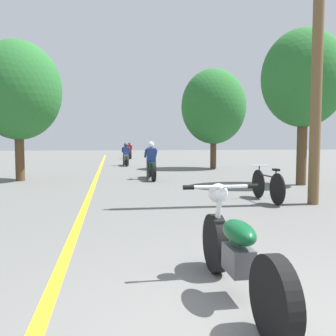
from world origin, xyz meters
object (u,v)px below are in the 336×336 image
object	(u,v)px
roadside_tree_right_far	(214,107)
roadside_tree_left	(18,91)
motorcycle_foreground	(236,252)
motorcycle_rider_lead	(151,165)
motorcycle_rider_mid	(126,157)
bicycle_parked	(267,185)
utility_pole	(318,34)
motorcycle_rider_far	(129,153)
roadside_tree_right_near	(304,79)

from	to	relation	value
roadside_tree_right_far	roadside_tree_left	world-z (taller)	roadside_tree_right_far
motorcycle_foreground	motorcycle_rider_lead	distance (m)	10.43
motorcycle_foreground	motorcycle_rider_mid	size ratio (longest dim) A/B	0.98
motorcycle_foreground	bicycle_parked	xyz separation A→B (m)	(2.57, 4.91, -0.03)
motorcycle_foreground	motorcycle_rider_lead	world-z (taller)	motorcycle_rider_lead
utility_pole	roadside_tree_left	world-z (taller)	utility_pole
roadside_tree_right_far	roadside_tree_left	xyz separation A→B (m)	(-8.68, -4.72, -0.02)
roadside_tree_left	motorcycle_rider_lead	world-z (taller)	roadside_tree_left
motorcycle_rider_mid	motorcycle_rider_far	bearing A→B (deg)	85.61
roadside_tree_left	motorcycle_rider_far	bearing A→B (deg)	73.84
motorcycle_rider_far	roadside_tree_right_near	bearing A→B (deg)	-76.68
utility_pole	motorcycle_foreground	world-z (taller)	utility_pole
roadside_tree_right_near	bicycle_parked	size ratio (longest dim) A/B	2.87
utility_pole	motorcycle_foreground	distance (m)	6.52
utility_pole	bicycle_parked	bearing A→B (deg)	149.11
utility_pole	roadside_tree_left	xyz separation A→B (m)	(-7.83, 6.20, -0.54)
utility_pole	motorcycle_rider_far	xyz separation A→B (m)	(-2.97, 22.97, -3.28)
utility_pole	roadside_tree_right_near	bearing A→B (deg)	64.26
motorcycle_rider_lead	bicycle_parked	size ratio (longest dim) A/B	1.24
utility_pole	motorcycle_rider_mid	world-z (taller)	utility_pole
motorcycle_rider_far	roadside_tree_left	bearing A→B (deg)	-106.16
roadside_tree_right_near	roadside_tree_right_far	xyz separation A→B (m)	(-0.80, 7.48, -0.18)
motorcycle_rider_mid	motorcycle_rider_far	distance (m)	8.95
utility_pole	motorcycle_rider_lead	world-z (taller)	utility_pole
roadside_tree_left	motorcycle_rider_far	world-z (taller)	roadside_tree_left
roadside_tree_right_near	motorcycle_rider_far	distance (m)	20.29
roadside_tree_right_far	motorcycle_rider_lead	size ratio (longest dim) A/B	2.40
utility_pole	roadside_tree_left	bearing A→B (deg)	141.60
motorcycle_rider_far	bicycle_parked	xyz separation A→B (m)	(2.09, -22.44, -0.13)
motorcycle_rider_lead	motorcycle_rider_far	bearing A→B (deg)	89.77
motorcycle_rider_far	bicycle_parked	world-z (taller)	motorcycle_rider_far
motorcycle_rider_lead	roadside_tree_right_near	bearing A→B (deg)	-28.95
roadside_tree_right_far	motorcycle_foreground	bearing A→B (deg)	-105.69
motorcycle_rider_lead	bicycle_parked	distance (m)	5.92
bicycle_parked	roadside_tree_right_far	bearing A→B (deg)	80.54
roadside_tree_left	bicycle_parked	size ratio (longest dim) A/B	2.86
motorcycle_foreground	bicycle_parked	bearing A→B (deg)	62.40
roadside_tree_left	motorcycle_rider_mid	distance (m)	9.30
utility_pole	motorcycle_rider_lead	distance (m)	7.50
motorcycle_foreground	utility_pole	bearing A→B (deg)	51.88
utility_pole	motorcycle_foreground	size ratio (longest dim) A/B	3.61
roadside_tree_right_near	motorcycle_rider_far	xyz separation A→B (m)	(-4.62, 19.53, -2.94)
roadside_tree_left	motorcycle_rider_far	xyz separation A→B (m)	(4.86, 16.77, -2.74)
roadside_tree_left	roadside_tree_right_near	bearing A→B (deg)	-16.26
bicycle_parked	motorcycle_rider_mid	bearing A→B (deg)	101.60
roadside_tree_right_near	bicycle_parked	xyz separation A→B (m)	(-2.53, -2.91, -3.08)
roadside_tree_left	motorcycle_foreground	xyz separation A→B (m)	(4.38, -10.59, -2.84)
roadside_tree_right_far	motorcycle_foreground	world-z (taller)	roadside_tree_right_far
bicycle_parked	roadside_tree_left	bearing A→B (deg)	140.75
motorcycle_rider_lead	motorcycle_rider_mid	distance (m)	8.04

